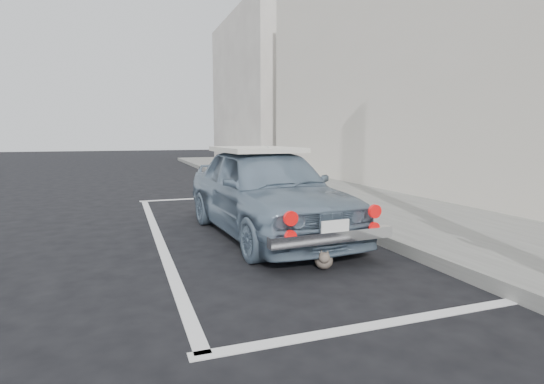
{
  "coord_description": "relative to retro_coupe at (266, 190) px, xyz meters",
  "views": [
    {
      "loc": [
        -1.36,
        -3.12,
        1.44
      ],
      "look_at": [
        0.38,
        1.73,
        0.75
      ],
      "focal_mm": 28.0,
      "sensor_mm": 36.0,
      "label": 1
    }
  ],
  "objects": [
    {
      "name": "pline_rear",
      "position": [
        -0.11,
        -3.13,
        -0.65
      ],
      "size": [
        3.0,
        0.12,
        0.01
      ],
      "primitive_type": "cube",
      "color": "silver",
      "rests_on": "ground"
    },
    {
      "name": "cat",
      "position": [
        0.07,
        -1.74,
        -0.55
      ],
      "size": [
        0.31,
        0.41,
        0.24
      ],
      "rotation": [
        0.0,
        0.0,
        -0.42
      ],
      "color": "#78695B",
      "rests_on": "ground"
    },
    {
      "name": "retro_coupe",
      "position": [
        0.0,
        0.0,
        0.0
      ],
      "size": [
        1.76,
        3.91,
        1.3
      ],
      "rotation": [
        0.0,
        0.0,
        0.06
      ],
      "color": "slate",
      "rests_on": "ground"
    },
    {
      "name": "pline_side",
      "position": [
        -1.51,
        0.37,
        -0.65
      ],
      "size": [
        0.12,
        7.0,
        0.01
      ],
      "primitive_type": "cube",
      "color": "silver",
      "rests_on": "ground"
    },
    {
      "name": "building_far",
      "position": [
        5.74,
        17.37,
        3.34
      ],
      "size": [
        3.5,
        10.0,
        8.0
      ],
      "primitive_type": "cube",
      "color": "#B3AAA2",
      "rests_on": "ground"
    },
    {
      "name": "shop_building",
      "position": [
        5.72,
        1.37,
        2.83
      ],
      "size": [
        3.5,
        18.0,
        7.0
      ],
      "color": "beige",
      "rests_on": "ground"
    },
    {
      "name": "sidewalk",
      "position": [
        2.59,
        -0.63,
        -0.58
      ],
      "size": [
        2.8,
        40.0,
        0.15
      ],
      "primitive_type": "cube",
      "color": "slate",
      "rests_on": "ground"
    },
    {
      "name": "ground",
      "position": [
        -0.61,
        -2.63,
        -0.66
      ],
      "size": [
        80.0,
        80.0,
        0.0
      ],
      "primitive_type": "plane",
      "color": "black",
      "rests_on": "ground"
    },
    {
      "name": "pline_front",
      "position": [
        -0.11,
        3.87,
        -0.65
      ],
      "size": [
        3.0,
        0.12,
        0.01
      ],
      "primitive_type": "cube",
      "color": "silver",
      "rests_on": "ground"
    }
  ]
}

